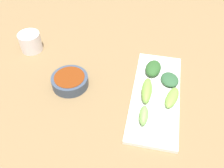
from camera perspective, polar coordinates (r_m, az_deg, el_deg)
tabletop at (r=0.74m, az=3.70°, el=-2.46°), size 2.10×2.10×0.02m
sauce_bowl at (r=0.75m, az=-9.70°, el=0.79°), size 0.11×0.11×0.03m
serving_plate at (r=0.73m, az=10.02°, el=-2.72°), size 0.14×0.34×0.01m
broccoli_stalk_0 at (r=0.71m, az=8.04°, el=-1.44°), size 0.03×0.09×0.03m
broccoli_stalk_1 at (r=0.65m, az=7.33°, el=-7.19°), size 0.03×0.06×0.03m
broccoli_leafy_2 at (r=0.78m, az=9.49°, el=3.60°), size 0.06×0.08×0.03m
broccoli_leafy_3 at (r=0.76m, az=13.19°, el=1.02°), size 0.07×0.07×0.02m
broccoli_stalk_4 at (r=0.71m, az=13.70°, el=-3.03°), size 0.05×0.09×0.02m
tea_cup at (r=0.91m, az=-18.32°, el=9.21°), size 0.07×0.07×0.06m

